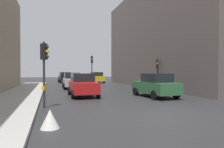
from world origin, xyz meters
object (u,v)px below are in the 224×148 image
object	(u,v)px
traffic_light_mid_street	(157,68)
car_dark_suv	(65,77)
traffic_light_near_right	(44,62)
car_green_estate	(155,85)
warning_sign_triangle	(50,119)
car_yellow_taxi	(96,77)
car_silver_hatchback	(72,81)
traffic_light_far_median	(92,65)
car_red_sedan	(83,85)

from	to	relation	value
traffic_light_mid_street	car_dark_suv	bearing A→B (deg)	114.86
traffic_light_near_right	car_green_estate	bearing A→B (deg)	17.26
traffic_light_near_right	warning_sign_triangle	bearing A→B (deg)	-86.24
car_yellow_taxi	car_silver_hatchback	world-z (taller)	same
traffic_light_mid_street	car_green_estate	xyz separation A→B (m)	(-2.82, -4.85, -1.35)
traffic_light_far_median	car_silver_hatchback	distance (m)	4.47
traffic_light_mid_street	car_dark_suv	distance (m)	18.95
traffic_light_near_right	car_yellow_taxi	distance (m)	23.50
traffic_light_near_right	car_yellow_taxi	world-z (taller)	traffic_light_near_right
car_yellow_taxi	car_silver_hatchback	bearing A→B (deg)	-116.07
car_red_sedan	warning_sign_triangle	xyz separation A→B (m)	(-2.42, -8.69, -0.55)
traffic_light_mid_street	warning_sign_triangle	size ratio (longest dim) A/B	4.96
car_dark_suv	car_red_sedan	bearing A→B (deg)	-89.94
car_silver_hatchback	warning_sign_triangle	world-z (taller)	car_silver_hatchback
traffic_light_far_median	warning_sign_triangle	bearing A→B (deg)	-105.14
traffic_light_mid_street	car_yellow_taxi	xyz separation A→B (m)	(-3.01, 14.91, -1.35)
car_red_sedan	traffic_light_mid_street	bearing A→B (deg)	19.35
traffic_light_near_right	car_red_sedan	world-z (taller)	traffic_light_near_right
car_silver_hatchback	traffic_light_mid_street	bearing A→B (deg)	-30.71
traffic_light_mid_street	car_dark_suv	size ratio (longest dim) A/B	0.75
traffic_light_mid_street	warning_sign_triangle	xyz separation A→B (m)	(-10.35, -11.47, -1.90)
traffic_light_mid_street	car_yellow_taxi	bearing A→B (deg)	101.42
traffic_light_far_median	car_yellow_taxi	bearing A→B (deg)	73.39
car_dark_suv	warning_sign_triangle	world-z (taller)	car_dark_suv
traffic_light_far_median	car_silver_hatchback	size ratio (longest dim) A/B	0.93
traffic_light_near_right	traffic_light_mid_street	xyz separation A→B (m)	(10.62, 7.27, -0.18)
car_yellow_taxi	car_dark_suv	bearing A→B (deg)	155.54
traffic_light_far_median	car_green_estate	xyz separation A→B (m)	(2.35, -12.53, -1.83)
traffic_light_far_median	car_red_sedan	xyz separation A→B (m)	(-2.76, -10.47, -1.83)
car_yellow_taxi	car_silver_hatchback	distance (m)	11.32
traffic_light_near_right	car_green_estate	size ratio (longest dim) A/B	0.81
car_green_estate	car_silver_hatchback	size ratio (longest dim) A/B	1.02
car_red_sedan	car_dark_suv	world-z (taller)	same
traffic_light_far_median	traffic_light_mid_street	size ratio (longest dim) A/B	1.22
car_yellow_taxi	car_dark_suv	world-z (taller)	same
traffic_light_mid_street	car_red_sedan	bearing A→B (deg)	-160.65
traffic_light_near_right	car_green_estate	xyz separation A→B (m)	(7.80, 2.42, -1.52)
traffic_light_mid_street	car_red_sedan	xyz separation A→B (m)	(-7.93, -2.78, -1.35)
car_green_estate	car_red_sedan	bearing A→B (deg)	157.97
car_silver_hatchback	traffic_light_far_median	bearing A→B (deg)	46.22
traffic_light_mid_street	car_silver_hatchback	bearing A→B (deg)	149.29
traffic_light_near_right	car_dark_suv	distance (m)	24.62
car_silver_hatchback	car_green_estate	bearing A→B (deg)	-61.70
car_yellow_taxi	warning_sign_triangle	xyz separation A→B (m)	(-7.34, -26.37, -0.55)
traffic_light_mid_street	car_silver_hatchback	distance (m)	9.38
traffic_light_near_right	traffic_light_mid_street	size ratio (longest dim) A/B	1.08
car_yellow_taxi	traffic_light_mid_street	bearing A→B (deg)	-78.58
car_green_estate	car_silver_hatchback	xyz separation A→B (m)	(-5.16, 9.59, 0.00)
traffic_light_mid_street	car_green_estate	size ratio (longest dim) A/B	0.75
traffic_light_near_right	car_green_estate	world-z (taller)	traffic_light_near_right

